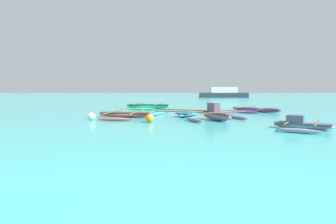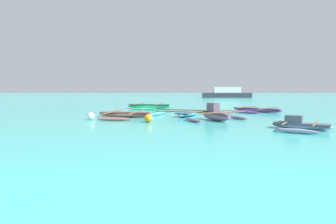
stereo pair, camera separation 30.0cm
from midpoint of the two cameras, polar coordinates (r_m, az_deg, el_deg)
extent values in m
ellipsoid|color=#A85956|center=(19.13, -8.53, -0.50)|extent=(3.52, 1.14, 0.34)
cube|color=brown|center=(19.12, -8.54, -0.12)|extent=(3.24, 1.07, 0.08)
cylinder|color=brown|center=(18.91, -6.27, 0.04)|extent=(0.65, 4.25, 0.07)
cylinder|color=brown|center=(19.34, -10.76, 0.08)|extent=(0.65, 4.25, 0.07)
ellipsoid|color=#A85956|center=(21.19, -6.94, -0.18)|extent=(2.12, 0.48, 0.20)
ellipsoid|color=#A85956|center=(17.10, -10.50, -1.35)|extent=(2.12, 0.48, 0.20)
ellipsoid|color=#39C58C|center=(26.76, -4.07, 1.07)|extent=(4.19, 1.65, 0.44)
cube|color=#2C7959|center=(26.75, -4.07, 1.45)|extent=(3.86, 1.55, 0.08)
cylinder|color=brown|center=(26.51, -2.14, 1.56)|extent=(0.79, 3.33, 0.07)
cylinder|color=brown|center=(27.02, -5.96, 1.60)|extent=(0.79, 3.33, 0.07)
ellipsoid|color=#39C58C|center=(28.40, -3.11, 1.03)|extent=(2.31, 0.69, 0.20)
ellipsoid|color=#39C58C|center=(25.14, -5.14, 0.57)|extent=(2.31, 0.69, 0.20)
ellipsoid|color=#854B99|center=(24.21, 16.07, 0.40)|extent=(3.32, 3.21, 0.32)
cube|color=#563660|center=(24.20, 16.07, 0.68)|extent=(3.07, 2.97, 0.08)
cylinder|color=brown|center=(23.78, 18.05, 0.72)|extent=(2.36, 2.46, 0.07)
cylinder|color=brown|center=(24.63, 14.17, 0.92)|extent=(2.36, 2.46, 0.07)
ellipsoid|color=#854B99|center=(25.70, 17.78, 0.46)|extent=(1.85, 1.79, 0.20)
ellipsoid|color=#854B99|center=(22.75, 14.12, 0.03)|extent=(1.85, 1.79, 0.20)
ellipsoid|color=gray|center=(17.26, 8.79, -0.81)|extent=(1.61, 2.48, 0.47)
cube|color=#604A5C|center=(17.24, 8.80, -0.16)|extent=(1.49, 2.29, 0.08)
cube|color=#604A5C|center=(17.48, 8.20, 0.89)|extent=(0.71, 0.83, 0.52)
cylinder|color=brown|center=(16.79, 9.95, -0.10)|extent=(2.80, 1.49, 0.07)
cylinder|color=brown|center=(17.70, 7.71, 0.16)|extent=(2.80, 1.49, 0.07)
ellipsoid|color=gray|center=(18.23, 12.73, -1.02)|extent=(0.96, 1.60, 0.20)
ellipsoid|color=gray|center=(16.40, 4.41, -1.53)|extent=(0.96, 1.60, 0.20)
ellipsoid|color=#7C88AC|center=(14.71, 23.77, -2.41)|extent=(2.58, 1.96, 0.30)
cube|color=#51576B|center=(14.70, 23.78, -1.99)|extent=(2.39, 1.83, 0.08)
cube|color=#51576B|center=(14.72, 22.58, -1.14)|extent=(0.94, 0.92, 0.33)
cylinder|color=brown|center=(14.64, 26.02, -1.85)|extent=(1.55, 2.55, 0.07)
cylinder|color=brown|center=(14.77, 21.58, -1.66)|extent=(1.55, 2.55, 0.07)
ellipsoid|color=#7C88AC|center=(16.16, 24.37, -2.01)|extent=(1.61, 1.07, 0.20)
ellipsoid|color=#7C88AC|center=(13.28, 23.02, -3.31)|extent=(1.61, 1.07, 0.20)
ellipsoid|color=#4C9CC7|center=(20.03, 3.50, -0.29)|extent=(2.00, 3.60, 0.30)
cube|color=#36627A|center=(20.03, 3.50, 0.03)|extent=(1.87, 3.32, 0.08)
cylinder|color=brown|center=(20.78, 4.11, 0.35)|extent=(3.95, 1.50, 0.07)
cylinder|color=brown|center=(19.26, 2.83, 0.03)|extent=(3.95, 1.50, 0.07)
ellipsoid|color=#4C9CC7|center=(20.72, -2.06, -0.26)|extent=(1.05, 2.42, 0.20)
ellipsoid|color=#4C9CC7|center=(19.56, 9.39, -0.60)|extent=(1.05, 2.42, 0.20)
sphere|color=orange|center=(16.15, -4.08, -1.19)|extent=(0.44, 0.44, 0.44)
sphere|color=white|center=(17.86, -14.84, -0.81)|extent=(0.43, 0.43, 0.43)
cube|color=#2D333D|center=(60.18, 10.40, 3.16)|extent=(9.47, 2.08, 0.95)
cube|color=white|center=(60.16, 10.42, 4.15)|extent=(5.21, 1.77, 1.14)
camera|label=1|loc=(0.15, -90.43, -0.03)|focal=32.00mm
camera|label=2|loc=(0.15, 89.57, 0.03)|focal=32.00mm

